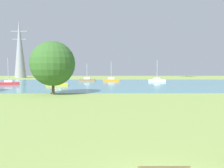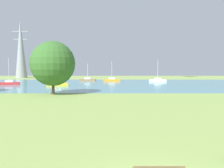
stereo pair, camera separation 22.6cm
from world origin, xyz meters
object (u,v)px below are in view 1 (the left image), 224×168
at_px(sailboat_brown, 87,80).
at_px(sailboat_orange, 111,80).
at_px(sailboat_red, 9,83).
at_px(tree_east_near, 53,64).
at_px(sailboat_yellow, 57,84).
at_px(sailboat_white, 157,80).
at_px(electricity_pylon, 20,49).

xyz_separation_m(sailboat_brown, sailboat_orange, (7.24, -0.96, 0.01)).
height_order(sailboat_red, tree_east_near, tree_east_near).
bearing_deg(tree_east_near, sailboat_red, 128.56).
bearing_deg(tree_east_near, sailboat_yellow, 101.10).
height_order(sailboat_red, sailboat_yellow, sailboat_red).
xyz_separation_m(sailboat_red, sailboat_white, (37.82, 10.88, -0.00)).
height_order(sailboat_yellow, tree_east_near, tree_east_near).
xyz_separation_m(sailboat_white, sailboat_yellow, (-25.47, -14.25, -0.00)).
bearing_deg(sailboat_white, sailboat_orange, 171.35).
relative_size(sailboat_brown, tree_east_near, 0.63).
bearing_deg(sailboat_orange, sailboat_white, -8.65).
bearing_deg(electricity_pylon, sailboat_orange, -31.86).
bearing_deg(electricity_pylon, sailboat_yellow, -58.99).
height_order(sailboat_red, electricity_pylon, electricity_pylon).
bearing_deg(sailboat_white, tree_east_near, -126.33).
xyz_separation_m(sailboat_orange, tree_east_near, (-9.15, -32.34, 4.37)).
bearing_deg(sailboat_red, sailboat_orange, 27.58).
height_order(sailboat_brown, sailboat_orange, sailboat_orange).
bearing_deg(sailboat_yellow, electricity_pylon, 121.01).
xyz_separation_m(sailboat_red, sailboat_yellow, (12.35, -3.37, -0.00)).
relative_size(sailboat_red, sailboat_orange, 1.09).
bearing_deg(electricity_pylon, sailboat_red, -73.09).
relative_size(sailboat_brown, sailboat_yellow, 0.86).
bearing_deg(sailboat_red, tree_east_near, -51.44).
xyz_separation_m(sailboat_orange, electricity_pylon, (-35.24, 21.90, 10.71)).
bearing_deg(sailboat_orange, tree_east_near, -105.80).
relative_size(sailboat_white, sailboat_yellow, 1.01).
bearing_deg(sailboat_brown, sailboat_red, -141.53).
height_order(sailboat_orange, tree_east_near, tree_east_near).
distance_m(sailboat_yellow, electricity_pylon, 45.79).
distance_m(sailboat_orange, sailboat_yellow, 20.39).
height_order(sailboat_orange, sailboat_yellow, sailboat_yellow).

